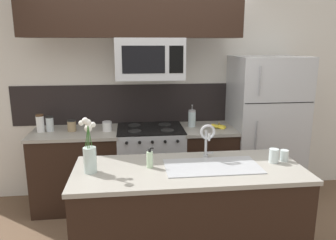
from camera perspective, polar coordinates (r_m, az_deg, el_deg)
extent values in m
cube|color=silver|center=(4.13, 0.69, 5.14)|extent=(5.20, 0.10, 2.60)
cube|color=black|center=(4.07, -3.42, 2.86)|extent=(3.26, 0.01, 0.48)
cube|color=black|center=(3.99, -15.48, -8.45)|extent=(0.95, 0.62, 0.88)
cube|color=#9E998E|center=(3.85, -15.89, -2.14)|extent=(0.98, 0.65, 0.03)
cube|color=black|center=(4.05, 6.75, -7.76)|extent=(0.60, 0.62, 0.88)
cube|color=#9E998E|center=(3.91, 6.93, -1.51)|extent=(0.63, 0.65, 0.03)
cube|color=#B7BABF|center=(3.94, -3.01, -7.97)|extent=(0.76, 0.62, 0.91)
cube|color=black|center=(3.80, -3.09, -1.48)|extent=(0.76, 0.62, 0.01)
cylinder|color=black|center=(3.66, -5.81, -1.94)|extent=(0.15, 0.15, 0.01)
cylinder|color=black|center=(3.68, -0.12, -1.78)|extent=(0.15, 0.15, 0.01)
cylinder|color=black|center=(3.92, -5.88, -0.91)|extent=(0.15, 0.15, 0.01)
cylinder|color=black|center=(3.95, -0.57, -0.77)|extent=(0.15, 0.15, 0.01)
cylinder|color=black|center=(3.50, -7.22, -3.98)|extent=(0.03, 0.02, 0.03)
cylinder|color=black|center=(3.50, -4.98, -3.92)|extent=(0.03, 0.02, 0.03)
cylinder|color=black|center=(3.51, -2.74, -3.86)|extent=(0.03, 0.02, 0.03)
cylinder|color=black|center=(3.52, -0.51, -3.78)|extent=(0.03, 0.02, 0.03)
cylinder|color=black|center=(3.54, 1.69, -3.71)|extent=(0.03, 0.02, 0.03)
cube|color=#B7BABF|center=(3.66, -3.23, 10.60)|extent=(0.74, 0.40, 0.44)
cube|color=black|center=(3.46, -4.27, 10.43)|extent=(0.45, 0.00, 0.28)
cube|color=black|center=(3.49, 1.46, 10.49)|extent=(0.15, 0.00, 0.28)
cube|color=black|center=(3.64, -6.20, 18.77)|extent=(2.31, 0.34, 0.60)
cube|color=#B7BABF|center=(4.15, 16.38, -1.44)|extent=(0.81, 0.72, 1.73)
cube|color=black|center=(3.75, 18.88, 2.83)|extent=(0.78, 0.00, 0.01)
cylinder|color=#99999E|center=(3.60, 15.76, 6.56)|extent=(0.01, 0.01, 0.31)
cylinder|color=#99999E|center=(3.76, 15.04, -5.06)|extent=(0.01, 0.01, 0.66)
cylinder|color=silver|center=(3.92, -21.36, -0.66)|extent=(0.09, 0.09, 0.18)
cylinder|color=#4C331E|center=(3.90, -21.48, 0.77)|extent=(0.08, 0.08, 0.02)
cylinder|color=silver|center=(3.92, -19.88, -0.73)|extent=(0.08, 0.08, 0.16)
cylinder|color=black|center=(3.90, -19.98, 0.51)|extent=(0.08, 0.08, 0.02)
cylinder|color=#997F5B|center=(3.85, -16.41, -1.03)|extent=(0.10, 0.10, 0.11)
cylinder|color=black|center=(3.84, -16.48, -0.12)|extent=(0.09, 0.09, 0.01)
cylinder|color=silver|center=(3.77, -10.55, -1.15)|extent=(0.11, 0.11, 0.10)
cylinder|color=#B2B2B7|center=(3.75, -10.58, -0.33)|extent=(0.10, 0.10, 0.01)
ellipsoid|color=yellow|center=(3.86, 8.71, -1.15)|extent=(0.15, 0.14, 0.07)
ellipsoid|color=yellow|center=(3.88, 8.73, -1.09)|extent=(0.17, 0.10, 0.07)
ellipsoid|color=yellow|center=(3.86, 8.87, -1.14)|extent=(0.18, 0.06, 0.06)
ellipsoid|color=yellow|center=(3.88, 8.89, -1.08)|extent=(0.18, 0.06, 0.06)
ellipsoid|color=yellow|center=(3.87, 9.04, -1.14)|extent=(0.17, 0.10, 0.05)
ellipsoid|color=yellow|center=(3.88, 9.06, -1.08)|extent=(0.16, 0.14, 0.06)
cylinder|color=brown|center=(3.86, 8.90, -0.69)|extent=(0.02, 0.02, 0.03)
cylinder|color=silver|center=(3.90, 4.19, 0.15)|extent=(0.09, 0.09, 0.18)
cylinder|color=#A3A3AA|center=(3.88, 4.22, 1.59)|extent=(0.08, 0.08, 0.02)
cylinder|color=#A3A3AA|center=(3.87, 4.23, 2.10)|extent=(0.01, 0.01, 0.05)
sphere|color=#A3A3AA|center=(3.87, 4.23, 2.58)|extent=(0.02, 0.02, 0.02)
cube|color=black|center=(2.85, 3.54, -17.15)|extent=(1.80, 0.72, 0.88)
cube|color=#9E998E|center=(2.65, 3.68, -8.64)|extent=(1.83, 0.75, 0.03)
cube|color=#ADAFB5|center=(2.68, 7.70, -7.98)|extent=(0.76, 0.40, 0.01)
cube|color=#ADAFB5|center=(2.68, 3.96, -9.77)|extent=(0.30, 0.30, 0.15)
cube|color=#ADAFB5|center=(2.76, 11.22, -9.28)|extent=(0.30, 0.30, 0.15)
cylinder|color=#B7BABF|center=(2.90, 6.55, -6.19)|extent=(0.04, 0.04, 0.02)
cylinder|color=#B7BABF|center=(2.86, 6.61, -3.93)|extent=(0.02, 0.02, 0.22)
torus|color=#B7BABF|center=(2.78, 6.93, -2.09)|extent=(0.13, 0.02, 0.13)
cylinder|color=#B7BABF|center=(2.74, 7.18, -3.00)|extent=(0.02, 0.02, 0.06)
cube|color=#B7BABF|center=(2.90, 7.24, -5.69)|extent=(0.07, 0.01, 0.01)
cylinder|color=beige|center=(2.63, -3.20, -6.92)|extent=(0.05, 0.05, 0.13)
cylinder|color=black|center=(2.60, -3.22, -5.33)|extent=(0.02, 0.02, 0.02)
cube|color=black|center=(2.60, -2.87, -4.94)|extent=(0.03, 0.01, 0.01)
cylinder|color=silver|center=(2.87, 17.93, -5.94)|extent=(0.08, 0.08, 0.12)
cylinder|color=silver|center=(2.93, 19.59, -5.86)|extent=(0.07, 0.07, 0.10)
cylinder|color=silver|center=(2.59, -13.42, -6.80)|extent=(0.10, 0.10, 0.20)
cylinder|color=silver|center=(2.61, -13.35, -8.12)|extent=(0.09, 0.09, 0.06)
cylinder|color=#386B2D|center=(2.58, -14.13, -4.09)|extent=(0.06, 0.06, 0.31)
sphere|color=white|center=(2.56, -14.89, -0.51)|extent=(0.04, 0.04, 0.04)
cylinder|color=#386B2D|center=(2.57, -13.56, -4.56)|extent=(0.01, 0.04, 0.28)
sphere|color=white|center=(2.55, -13.74, -1.42)|extent=(0.06, 0.06, 0.06)
cylinder|color=#386B2D|center=(2.57, -13.16, -4.25)|extent=(0.04, 0.05, 0.30)
sphere|color=white|center=(2.55, -12.95, -0.80)|extent=(0.04, 0.04, 0.04)
cylinder|color=#386B2D|center=(2.53, -13.58, -4.12)|extent=(0.01, 0.04, 0.34)
sphere|color=white|center=(2.47, -13.79, -0.43)|extent=(0.05, 0.05, 0.05)
cylinder|color=#386B2D|center=(2.53, -13.80, -3.98)|extent=(0.02, 0.04, 0.36)
sphere|color=white|center=(2.47, -14.23, -0.14)|extent=(0.05, 0.05, 0.05)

